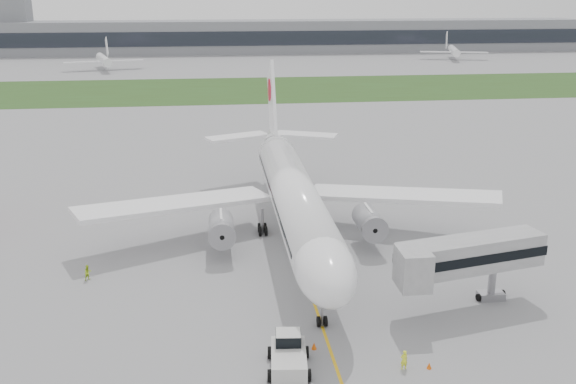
{
  "coord_description": "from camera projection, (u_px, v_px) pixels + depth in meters",
  "views": [
    {
      "loc": [
        -8.67,
        -62.5,
        27.18
      ],
      "look_at": [
        -0.83,
        2.0,
        6.58
      ],
      "focal_mm": 40.0,
      "sensor_mm": 36.0,
      "label": 1
    }
  ],
  "objects": [
    {
      "name": "ground",
      "position": [
        298.0,
        256.0,
        68.35
      ],
      "size": [
        600.0,
        600.0,
        0.0
      ],
      "primitive_type": "plane",
      "color": "gray",
      "rests_on": "ground"
    },
    {
      "name": "apron_markings",
      "position": [
        305.0,
        276.0,
        63.62
      ],
      "size": [
        70.0,
        70.0,
        0.04
      ],
      "primitive_type": null,
      "color": "yellow",
      "rests_on": "ground"
    },
    {
      "name": "grass_strip",
      "position": [
        241.0,
        89.0,
        181.91
      ],
      "size": [
        600.0,
        50.0,
        0.02
      ],
      "primitive_type": "cube",
      "color": "#2D471A",
      "rests_on": "ground"
    },
    {
      "name": "terminal_building",
      "position": [
        228.0,
        37.0,
        283.77
      ],
      "size": [
        320.0,
        22.3,
        14.0
      ],
      "color": "gray",
      "rests_on": "ground"
    },
    {
      "name": "control_tower",
      "position": [
        20.0,
        55.0,
        277.54
      ],
      "size": [
        12.0,
        12.0,
        56.0
      ],
      "primitive_type": null,
      "color": "gray",
      "rests_on": "ground"
    },
    {
      "name": "airliner",
      "position": [
        292.0,
        192.0,
        71.25
      ],
      "size": [
        48.13,
        53.95,
        17.88
      ],
      "color": "white",
      "rests_on": "ground"
    },
    {
      "name": "pushback_tug",
      "position": [
        289.0,
        354.0,
        48.03
      ],
      "size": [
        3.53,
        4.89,
        2.39
      ],
      "rotation": [
        0.0,
        0.0,
        -0.09
      ],
      "color": "silver",
      "rests_on": "ground"
    },
    {
      "name": "jet_bridge",
      "position": [
        463.0,
        257.0,
        55.67
      ],
      "size": [
        14.29,
        6.9,
        6.71
      ],
      "rotation": [
        0.0,
        0.0,
        0.22
      ],
      "color": "#ADADB0",
      "rests_on": "ground"
    },
    {
      "name": "safety_cone_left",
      "position": [
        314.0,
        346.0,
        50.63
      ],
      "size": [
        0.42,
        0.42,
        0.58
      ],
      "primitive_type": "cone",
      "color": "#EE5B0C",
      "rests_on": "ground"
    },
    {
      "name": "safety_cone_right",
      "position": [
        429.0,
        365.0,
        48.02
      ],
      "size": [
        0.38,
        0.38,
        0.52
      ],
      "primitive_type": "cone",
      "color": "#EE5B0C",
      "rests_on": "ground"
    },
    {
      "name": "ground_crew_near",
      "position": [
        404.0,
        360.0,
        47.81
      ],
      "size": [
        0.62,
        0.45,
        1.57
      ],
      "primitive_type": "imported",
      "rotation": [
        0.0,
        0.0,
        3.28
      ],
      "color": "#EEFE2A",
      "rests_on": "ground"
    },
    {
      "name": "ground_crew_far",
      "position": [
        88.0,
        273.0,
        62.55
      ],
      "size": [
        0.95,
        0.96,
        1.56
      ],
      "primitive_type": "imported",
      "rotation": [
        0.0,
        0.0,
        0.8
      ],
      "color": "#ADD423",
      "rests_on": "ground"
    },
    {
      "name": "distant_aircraft_left",
      "position": [
        105.0,
        70.0,
        225.52
      ],
      "size": [
        32.44,
        30.18,
        10.39
      ],
      "primitive_type": null,
      "rotation": [
        0.0,
        0.0,
        0.26
      ],
      "color": "white",
      "rests_on": "ground"
    },
    {
      "name": "distant_aircraft_right",
      "position": [
        453.0,
        60.0,
        259.07
      ],
      "size": [
        31.96,
        29.78,
        10.19
      ],
      "primitive_type": null,
      "rotation": [
        0.0,
        0.0,
        -0.27
      ],
      "color": "white",
      "rests_on": "ground"
    }
  ]
}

